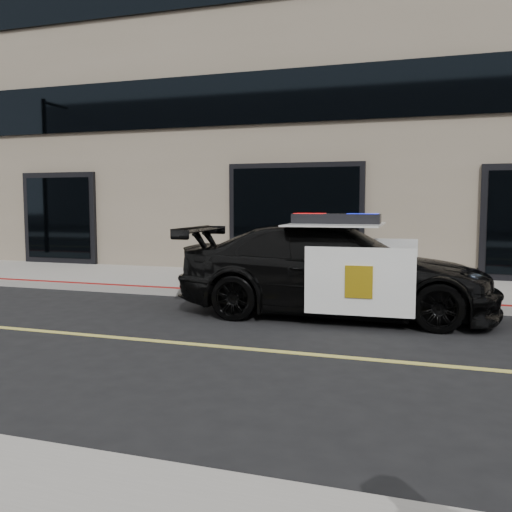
% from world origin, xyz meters
% --- Properties ---
extents(ground, '(120.00, 120.00, 0.00)m').
position_xyz_m(ground, '(0.00, 0.00, 0.00)').
color(ground, black).
rests_on(ground, ground).
extents(sidewalk_n, '(60.00, 3.50, 0.15)m').
position_xyz_m(sidewalk_n, '(0.00, 5.25, 0.07)').
color(sidewalk_n, gray).
rests_on(sidewalk_n, ground).
extents(building_n, '(60.00, 7.00, 12.00)m').
position_xyz_m(building_n, '(0.00, 10.50, 6.00)').
color(building_n, '#756856').
rests_on(building_n, ground).
extents(police_car, '(2.65, 5.42, 1.72)m').
position_xyz_m(police_car, '(0.85, 2.59, 0.77)').
color(police_car, black).
rests_on(police_car, ground).
extents(fire_hydrant, '(0.39, 0.55, 0.87)m').
position_xyz_m(fire_hydrant, '(-1.70, 4.34, 0.56)').
color(fire_hydrant, white).
rests_on(fire_hydrant, sidewalk_n).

